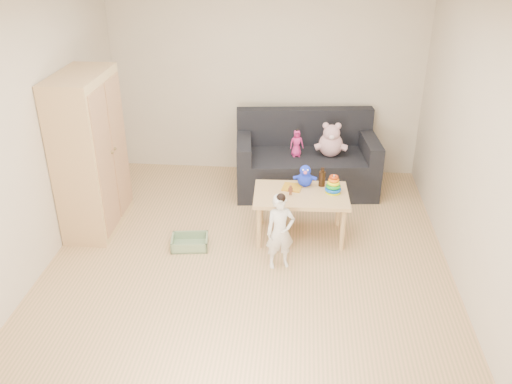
# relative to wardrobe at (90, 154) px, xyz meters

# --- Properties ---
(room) EXTENTS (4.50, 4.50, 4.50)m
(room) POSITION_rel_wardrobe_xyz_m (1.75, -0.57, 0.44)
(room) COLOR tan
(room) RESTS_ON ground
(wardrobe) EXTENTS (0.48, 0.96, 1.73)m
(wardrobe) POSITION_rel_wardrobe_xyz_m (0.00, 0.00, 0.00)
(wardrobe) COLOR tan
(wardrobe) RESTS_ON ground
(sofa) EXTENTS (1.81, 1.04, 0.49)m
(sofa) POSITION_rel_wardrobe_xyz_m (2.31, 1.09, -0.62)
(sofa) COLOR black
(sofa) RESTS_ON ground
(play_table) EXTENTS (1.01, 0.66, 0.52)m
(play_table) POSITION_rel_wardrobe_xyz_m (2.25, -0.06, -0.60)
(play_table) COLOR tan
(play_table) RESTS_ON ground
(storage_bin) EXTENTS (0.41, 0.33, 0.11)m
(storage_bin) POSITION_rel_wardrobe_xyz_m (1.10, -0.38, -0.81)
(storage_bin) COLOR gray
(storage_bin) RESTS_ON ground
(toddler) EXTENTS (0.33, 0.27, 0.76)m
(toddler) POSITION_rel_wardrobe_xyz_m (2.06, -0.64, -0.48)
(toddler) COLOR white
(toddler) RESTS_ON ground
(pink_bear) EXTENTS (0.35, 0.31, 0.36)m
(pink_bear) POSITION_rel_wardrobe_xyz_m (2.60, 1.06, -0.20)
(pink_bear) COLOR #D49CA8
(pink_bear) RESTS_ON sofa
(doll) EXTENTS (0.19, 0.14, 0.33)m
(doll) POSITION_rel_wardrobe_xyz_m (2.18, 1.01, -0.21)
(doll) COLOR #D6287C
(doll) RESTS_ON sofa
(ring_stacker) EXTENTS (0.17, 0.17, 0.20)m
(ring_stacker) POSITION_rel_wardrobe_xyz_m (2.59, -0.01, -0.27)
(ring_stacker) COLOR #D8E80C
(ring_stacker) RESTS_ON play_table
(brown_bottle) EXTENTS (0.07, 0.07, 0.21)m
(brown_bottle) POSITION_rel_wardrobe_xyz_m (2.47, 0.14, -0.25)
(brown_bottle) COLOR black
(brown_bottle) RESTS_ON play_table
(blue_plush) EXTENTS (0.21, 0.17, 0.25)m
(blue_plush) POSITION_rel_wardrobe_xyz_m (2.29, 0.13, -0.22)
(blue_plush) COLOR #1B34FB
(blue_plush) RESTS_ON play_table
(wooden_figure) EXTENTS (0.05, 0.04, 0.11)m
(wooden_figure) POSITION_rel_wardrobe_xyz_m (2.14, -0.10, -0.29)
(wooden_figure) COLOR brown
(wooden_figure) RESTS_ON play_table
(yellow_book) EXTENTS (0.23, 0.23, 0.01)m
(yellow_book) POSITION_rel_wardrobe_xyz_m (2.16, 0.06, -0.34)
(yellow_book) COLOR orange
(yellow_book) RESTS_ON play_table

